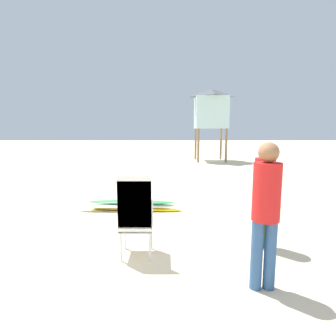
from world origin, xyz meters
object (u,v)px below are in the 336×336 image
lifeguard_tower (212,109)px  lifeguard_near_center (265,189)px  stacked_plastic_chairs (136,210)px  surfboard_pile (133,206)px  lifeguard_near_left (267,207)px

lifeguard_tower → lifeguard_near_center: bearing=-94.6°
stacked_plastic_chairs → lifeguard_tower: (2.96, 12.31, 2.29)m
stacked_plastic_chairs → lifeguard_tower: 12.87m
lifeguard_tower → stacked_plastic_chairs: bearing=-103.5°
surfboard_pile → lifeguard_tower: (3.33, 9.93, 2.91)m
lifeguard_near_center → lifeguard_tower: bearing=85.4°
lifeguard_near_left → lifeguard_near_center: 1.25m
stacked_plastic_chairs → lifeguard_near_left: bearing=-26.2°
lifeguard_near_left → lifeguard_tower: lifeguard_tower is taller
stacked_plastic_chairs → lifeguard_near_left: (1.62, -0.80, 0.28)m
lifeguard_near_center → lifeguard_tower: lifeguard_tower is taller
lifeguard_near_center → lifeguard_tower: (0.95, 11.92, 2.07)m
stacked_plastic_chairs → lifeguard_tower: bearing=76.5°
surfboard_pile → lifeguard_near_left: lifeguard_near_left is taller
stacked_plastic_chairs → lifeguard_near_left: 1.82m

